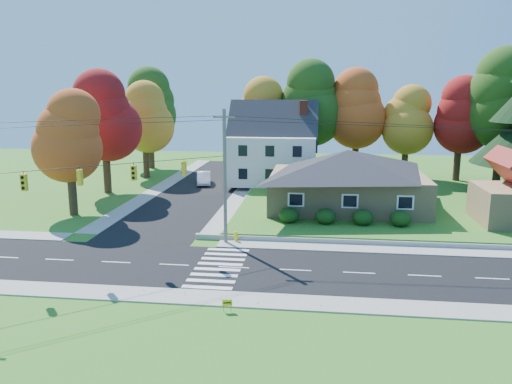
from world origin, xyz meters
The scene contains 23 objects.
ground centered at (0.00, 0.00, 0.00)m, with size 120.00×120.00×0.00m, color #3D7923.
road_main centered at (0.00, 0.00, 0.01)m, with size 90.00×8.00×0.02m, color black.
road_cross centered at (-8.00, 26.00, 0.01)m, with size 8.00×44.00×0.02m, color black.
sidewalk_north centered at (0.00, 5.00, 0.04)m, with size 90.00×2.00×0.08m, color #9C9A90.
sidewalk_south centered at (0.00, -5.00, 0.04)m, with size 90.00×2.00×0.08m, color #9C9A90.
lawn centered at (13.00, 21.00, 0.25)m, with size 30.00×30.00×0.50m, color #3D7923.
ranch_house centered at (8.00, 16.00, 3.27)m, with size 14.60×10.60×5.40m.
colonial_house centered at (0.04, 28.00, 4.58)m, with size 10.40×8.40×9.60m.
hedge_row centered at (7.50, 9.80, 1.14)m, with size 10.70×1.70×1.27m.
traffic_infrastructure centered at (-0.15, 1.35, 5.15)m, with size 38.10×10.66×10.00m.
tree_lot_0 centered at (-2.00, 34.00, 8.31)m, with size 6.72×6.72×12.51m.
tree_lot_1 centered at (4.00, 33.00, 9.61)m, with size 7.84×7.84×14.60m.
tree_lot_2 centered at (10.00, 34.00, 8.96)m, with size 7.28×7.28×13.56m.
tree_lot_3 centered at (16.00, 33.00, 7.65)m, with size 6.16×6.16×11.47m.
tree_lot_4 centered at (22.00, 32.00, 8.31)m, with size 6.72×6.72×12.51m.
tree_lot_5 centered at (26.00, 30.00, 10.27)m, with size 8.40×8.40×15.64m.
tree_west_0 centered at (-17.00, 12.00, 7.15)m, with size 6.16×6.16×11.47m.
tree_west_1 centered at (-18.00, 22.00, 8.46)m, with size 7.28×7.28×13.56m.
tree_west_2 centered at (-17.00, 32.00, 7.81)m, with size 6.72×6.72×12.51m.
tree_west_3 centered at (-19.00, 40.00, 9.11)m, with size 7.84×7.84×14.60m.
white_car centered at (-8.44, 28.12, 0.77)m, with size 1.59×4.57×1.51m, color silver.
fire_hydrant centered at (-0.78, 5.53, 0.39)m, with size 0.47×0.37×0.82m.
yard_sign centered at (0.75, -6.47, 0.47)m, with size 0.52×0.16×0.66m.
Camera 1 is at (5.21, -30.29, 11.35)m, focal length 35.00 mm.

